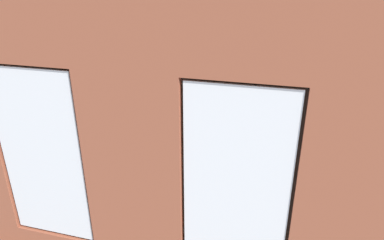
{
  "coord_description": "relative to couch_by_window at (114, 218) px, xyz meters",
  "views": [
    {
      "loc": [
        -1.36,
        5.49,
        3.41
      ],
      "look_at": [
        0.04,
        0.4,
        1.15
      ],
      "focal_mm": 32.0,
      "sensor_mm": 36.0,
      "label": 1
    }
  ],
  "objects": [
    {
      "name": "remote_gray",
      "position": [
        -0.64,
        -2.25,
        0.14
      ],
      "size": [
        0.18,
        0.09,
        0.02
      ],
      "primitive_type": "cube",
      "rotation": [
        0.0,
        0.0,
        4.99
      ],
      "color": "#59595B",
      "rests_on": "coffee_table"
    },
    {
      "name": "cup_ceramic",
      "position": [
        -0.53,
        -2.36,
        0.17
      ],
      "size": [
        0.08,
        0.08,
        0.1
      ],
      "primitive_type": "cylinder",
      "color": "#33567F",
      "rests_on": "coffee_table"
    },
    {
      "name": "candle_jar",
      "position": [
        -0.34,
        -2.46,
        0.19
      ],
      "size": [
        0.08,
        0.08,
        0.12
      ],
      "primitive_type": "cylinder",
      "color": "#B7333D",
      "rests_on": "coffee_table"
    },
    {
      "name": "tv_flatscreen",
      "position": [
        2.01,
        -2.38,
        0.61
      ],
      "size": [
        1.07,
        0.2,
        0.71
      ],
      "color": "black",
      "rests_on": "media_console"
    },
    {
      "name": "potted_plant_foreground_right",
      "position": [
        1.71,
        -4.26,
        0.36
      ],
      "size": [
        0.74,
        0.74,
        1.07
      ],
      "color": "#9E5638",
      "rests_on": "ground_plane"
    },
    {
      "name": "potted_plant_near_tv",
      "position": [
        1.47,
        -1.48,
        0.42
      ],
      "size": [
        1.04,
        0.91,
        1.61
      ],
      "color": "brown",
      "rests_on": "ground_plane"
    },
    {
      "name": "potted_plant_corner_near_left",
      "position": [
        -3.16,
        -4.31,
        0.21
      ],
      "size": [
        0.75,
        0.7,
        1.2
      ],
      "color": "#9E5638",
      "rests_on": "ground_plane"
    },
    {
      "name": "table_plant_small",
      "position": [
        -0.08,
        -2.25,
        0.26
      ],
      "size": [
        0.16,
        0.16,
        0.25
      ],
      "color": "brown",
      "rests_on": "coffee_table"
    },
    {
      "name": "brick_wall_with_windows",
      "position": [
        -0.67,
        0.65,
        1.39
      ],
      "size": [
        6.07,
        0.3,
        3.44
      ],
      "color": "#9E5138",
      "rests_on": "ground_plane"
    },
    {
      "name": "couch_by_window",
      "position": [
        0.0,
        0.0,
        0.0
      ],
      "size": [
        1.75,
        0.87,
        0.8
      ],
      "color": "black",
      "rests_on": "ground_plane"
    },
    {
      "name": "potted_plant_mid_room_small",
      "position": [
        -1.67,
        -3.0,
        0.17
      ],
      "size": [
        0.39,
        0.39,
        0.74
      ],
      "color": "gray",
      "rests_on": "ground_plane"
    },
    {
      "name": "white_wall_right",
      "position": [
        2.31,
        -1.94,
        1.39
      ],
      "size": [
        0.1,
        5.34,
        3.44
      ],
      "primitive_type": "cube",
      "color": "silver",
      "rests_on": "ground_plane"
    },
    {
      "name": "media_console",
      "position": [
        2.01,
        -2.38,
        -0.04
      ],
      "size": [
        0.91,
        0.42,
        0.58
      ],
      "primitive_type": "cube",
      "color": "black",
      "rests_on": "ground_plane"
    },
    {
      "name": "papasan_chair",
      "position": [
        0.03,
        -4.17,
        0.11
      ],
      "size": [
        1.07,
        1.07,
        0.68
      ],
      "color": "olive",
      "rests_on": "ground_plane"
    },
    {
      "name": "potted_plant_by_left_couch",
      "position": [
        -2.61,
        -3.06,
        0.02
      ],
      "size": [
        0.31,
        0.31,
        0.52
      ],
      "color": "brown",
      "rests_on": "ground_plane"
    },
    {
      "name": "coffee_table",
      "position": [
        -0.53,
        -2.36,
        0.07
      ],
      "size": [
        1.49,
        0.78,
        0.46
      ],
      "color": "tan",
      "rests_on": "ground_plane"
    },
    {
      "name": "remote_black",
      "position": [
        -0.94,
        -2.5,
        0.14
      ],
      "size": [
        0.17,
        0.12,
        0.02
      ],
      "primitive_type": "cube",
      "rotation": [
        0.0,
        0.0,
        4.23
      ],
      "color": "black",
      "rests_on": "coffee_table"
    },
    {
      "name": "couch_left",
      "position": [
        -3.01,
        -1.57,
        -0.0
      ],
      "size": [
        0.92,
        2.12,
        0.8
      ],
      "rotation": [
        0.0,
        0.0,
        1.54
      ],
      "color": "black",
      "rests_on": "ground_plane"
    },
    {
      "name": "potted_plant_beside_window_right",
      "position": [
        1.47,
        0.11,
        0.41
      ],
      "size": [
        1.08,
        1.1,
        1.53
      ],
      "color": "#47423D",
      "rests_on": "ground_plane"
    },
    {
      "name": "potted_plant_between_couches",
      "position": [
        -1.33,
        -0.05,
        0.15
      ],
      "size": [
        0.69,
        0.69,
        1.07
      ],
      "color": "#47423D",
      "rests_on": "ground_plane"
    },
    {
      "name": "ground_plane",
      "position": [
        -0.67,
        -2.14,
        -0.38
      ],
      "size": [
        6.67,
        6.34,
        0.1
      ],
      "primitive_type": "cube",
      "color": "brown"
    }
  ]
}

